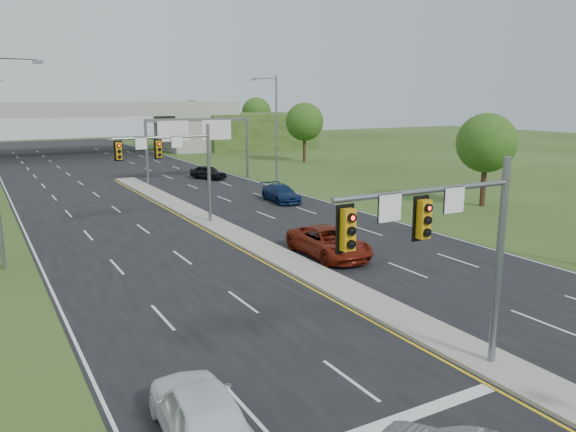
# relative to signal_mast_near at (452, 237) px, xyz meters

# --- Properties ---
(ground) EXTENTS (240.00, 240.00, 0.00)m
(ground) POSITION_rel_signal_mast_near_xyz_m (2.26, 0.07, -4.73)
(ground) COLOR #304117
(ground) RESTS_ON ground
(road) EXTENTS (24.00, 160.00, 0.02)m
(road) POSITION_rel_signal_mast_near_xyz_m (2.26, 35.07, -4.72)
(road) COLOR black
(road) RESTS_ON ground
(median) EXTENTS (2.00, 54.00, 0.16)m
(median) POSITION_rel_signal_mast_near_xyz_m (2.26, 23.07, -4.63)
(median) COLOR gray
(median) RESTS_ON road
(lane_markings) EXTENTS (23.72, 160.00, 0.01)m
(lane_markings) POSITION_rel_signal_mast_near_xyz_m (1.66, 28.99, -4.70)
(lane_markings) COLOR gold
(lane_markings) RESTS_ON road
(signal_mast_near) EXTENTS (6.62, 0.60, 7.00)m
(signal_mast_near) POSITION_rel_signal_mast_near_xyz_m (0.00, 0.00, 0.00)
(signal_mast_near) COLOR slate
(signal_mast_near) RESTS_ON ground
(signal_mast_far) EXTENTS (6.62, 0.60, 7.00)m
(signal_mast_far) POSITION_rel_signal_mast_near_xyz_m (0.00, 25.00, 0.00)
(signal_mast_far) COLOR slate
(signal_mast_far) RESTS_ON ground
(sign_gantry) EXTENTS (11.58, 0.44, 6.67)m
(sign_gantry) POSITION_rel_signal_mast_near_xyz_m (8.95, 44.99, 0.51)
(sign_gantry) COLOR slate
(sign_gantry) RESTS_ON ground
(overpass) EXTENTS (80.00, 14.00, 8.10)m
(overpass) POSITION_rel_signal_mast_near_xyz_m (2.26, 80.07, -1.17)
(overpass) COLOR gray
(overpass) RESTS_ON ground
(lightpole_r_far) EXTENTS (2.85, 0.25, 11.00)m
(lightpole_r_far) POSITION_rel_signal_mast_near_xyz_m (15.56, 40.07, 1.38)
(lightpole_r_far) COLOR slate
(lightpole_r_far) RESTS_ON ground
(tree_r_near) EXTENTS (4.80, 4.80, 7.60)m
(tree_r_near) POSITION_rel_signal_mast_near_xyz_m (24.26, 20.07, 0.45)
(tree_r_near) COLOR #382316
(tree_r_near) RESTS_ON ground
(tree_r_mid) EXTENTS (5.20, 5.20, 8.12)m
(tree_r_mid) POSITION_rel_signal_mast_near_xyz_m (28.26, 55.07, 0.78)
(tree_r_mid) COLOR #382316
(tree_r_mid) RESTS_ON ground
(tree_back_c) EXTENTS (5.60, 5.60, 8.32)m
(tree_back_c) POSITION_rel_signal_mast_near_xyz_m (26.26, 94.07, 0.78)
(tree_back_c) COLOR #382316
(tree_back_c) RESTS_ON ground
(tree_back_d) EXTENTS (6.00, 6.00, 8.85)m
(tree_back_d) POSITION_rel_signal_mast_near_xyz_m (40.26, 94.07, 1.11)
(tree_back_d) COLOR #382316
(tree_back_d) RESTS_ON ground
(car_white) EXTENTS (2.47, 5.14, 1.70)m
(car_white) POSITION_rel_signal_mast_near_xyz_m (-7.71, 0.80, -3.86)
(car_white) COLOR silver
(car_white) RESTS_ON road
(car_far_a) EXTENTS (2.85, 5.98, 1.65)m
(car_far_a) POSITION_rel_signal_mast_near_xyz_m (4.86, 13.73, -3.88)
(car_far_a) COLOR #67170A
(car_far_a) RESTS_ON road
(car_far_b) EXTENTS (2.45, 5.16, 1.45)m
(car_far_b) POSITION_rel_signal_mast_near_xyz_m (10.72, 29.99, -3.98)
(car_far_b) COLOR #0B1D42
(car_far_b) RESTS_ON road
(car_far_c) EXTENTS (3.44, 4.70, 1.49)m
(car_far_c) POSITION_rel_signal_mast_near_xyz_m (10.37, 45.90, -3.96)
(car_far_c) COLOR black
(car_far_c) RESTS_ON road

